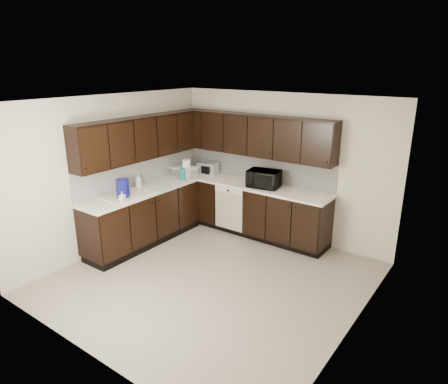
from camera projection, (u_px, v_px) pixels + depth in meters
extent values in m
plane|color=#9E9282|center=(212.00, 279.00, 5.73)|extent=(4.00, 4.00, 0.00)
plane|color=white|center=(210.00, 101.00, 4.96)|extent=(4.00, 4.00, 0.00)
cube|color=beige|center=(282.00, 166.00, 6.88)|extent=(4.00, 0.02, 2.50)
cube|color=beige|center=(113.00, 173.00, 6.47)|extent=(0.02, 4.00, 2.50)
cube|color=beige|center=(359.00, 232.00, 4.22)|extent=(0.02, 4.00, 2.50)
cube|color=beige|center=(82.00, 250.00, 3.81)|extent=(4.00, 0.02, 2.50)
cube|color=black|center=(247.00, 209.00, 7.18)|extent=(3.00, 0.60, 0.90)
cube|color=black|center=(143.00, 218.00, 6.78)|extent=(0.60, 2.20, 0.90)
cube|color=black|center=(248.00, 229.00, 7.32)|extent=(3.00, 0.54, 0.10)
cube|color=black|center=(146.00, 239.00, 6.88)|extent=(0.54, 2.20, 0.10)
cube|color=white|center=(248.00, 184.00, 7.03)|extent=(3.03, 0.63, 0.04)
cube|color=white|center=(141.00, 191.00, 6.63)|extent=(0.63, 2.23, 0.04)
cube|color=silver|center=(257.00, 166.00, 7.18)|extent=(3.00, 0.02, 0.48)
cube|color=silver|center=(142.00, 170.00, 6.94)|extent=(0.02, 2.80, 0.48)
cube|color=black|center=(253.00, 135.00, 6.88)|extent=(3.00, 0.33, 0.70)
cube|color=black|center=(139.00, 138.00, 6.55)|extent=(0.33, 2.47, 0.70)
cube|color=beige|center=(229.00, 208.00, 7.05)|extent=(0.58, 0.02, 0.78)
cube|color=beige|center=(229.00, 190.00, 6.94)|extent=(0.58, 0.03, 0.08)
cylinder|color=black|center=(228.00, 191.00, 6.93)|extent=(0.04, 0.02, 0.04)
cube|color=beige|center=(128.00, 195.00, 6.38)|extent=(0.54, 0.82, 0.03)
cube|color=beige|center=(119.00, 203.00, 6.25)|extent=(0.42, 0.34, 0.16)
cube|color=beige|center=(138.00, 196.00, 6.56)|extent=(0.42, 0.34, 0.16)
cylinder|color=silver|center=(118.00, 185.00, 6.47)|extent=(0.03, 0.03, 0.26)
cylinder|color=silver|center=(120.00, 178.00, 6.40)|extent=(0.14, 0.02, 0.02)
cylinder|color=#B2B2B7|center=(119.00, 201.00, 6.24)|extent=(0.20, 0.20, 0.10)
imported|color=black|center=(264.00, 179.00, 6.74)|extent=(0.59, 0.45, 0.29)
imported|color=gray|center=(122.00, 197.00, 6.03)|extent=(0.09, 0.09, 0.17)
imported|color=gray|center=(138.00, 181.00, 6.69)|extent=(0.11, 0.11, 0.26)
cube|color=silver|center=(208.00, 168.00, 7.55)|extent=(0.41, 0.34, 0.23)
cube|color=white|center=(184.00, 172.00, 7.39)|extent=(0.53, 0.47, 0.17)
cylinder|color=navy|center=(123.00, 189.00, 6.19)|extent=(0.27, 0.27, 0.30)
cylinder|color=#0C7786|center=(183.00, 174.00, 7.17)|extent=(0.13, 0.13, 0.21)
cylinder|color=white|center=(186.00, 168.00, 7.34)|extent=(0.18, 0.18, 0.33)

